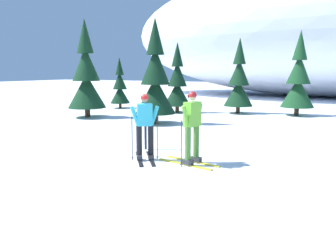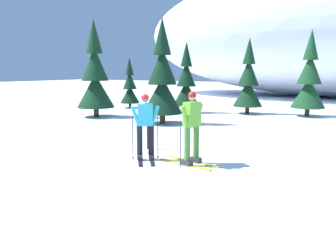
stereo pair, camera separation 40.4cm
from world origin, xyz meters
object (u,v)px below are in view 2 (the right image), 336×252
pine_tree_center_left (186,83)px  pine_tree_right (248,82)px  skier_lime_jacket (192,126)px  pine_tree_far_left (130,87)px  pine_tree_center_right (162,80)px  trail_marker_post (148,123)px  skier_cyan_jacket (145,126)px  pine_tree_far_right (309,80)px  pine_tree_left (95,77)px

pine_tree_center_left → pine_tree_right: size_ratio=0.95×
skier_lime_jacket → pine_tree_far_left: size_ratio=0.58×
pine_tree_center_right → pine_tree_right: pine_tree_center_right is taller
pine_tree_center_right → trail_marker_post: 5.20m
skier_lime_jacket → trail_marker_post: size_ratio=1.31×
pine_tree_center_right → pine_tree_right: size_ratio=1.13×
pine_tree_center_right → pine_tree_right: 5.81m
skier_lime_jacket → pine_tree_right: bearing=100.2°
trail_marker_post → pine_tree_center_left: bearing=110.2°
skier_cyan_jacket → pine_tree_far_right: 11.79m
skier_lime_jacket → pine_tree_left: (-8.24, 5.66, 1.05)m
pine_tree_left → pine_tree_center_left: size_ratio=1.25×
pine_tree_far_left → skier_lime_jacket: bearing=-47.0°
skier_lime_jacket → pine_tree_far_left: bearing=133.0°
pine_tree_center_left → pine_tree_far_left: bearing=175.4°
pine_tree_far_left → pine_tree_far_right: size_ratio=0.72×
skier_cyan_jacket → trail_marker_post: bearing=120.6°
skier_lime_jacket → pine_tree_right: 10.99m
pine_tree_left → pine_tree_center_left: pine_tree_left is taller
pine_tree_far_left → pine_tree_center_right: size_ratio=0.68×
skier_cyan_jacket → pine_tree_center_left: 10.56m
skier_lime_jacket → pine_tree_center_right: size_ratio=0.40×
pine_tree_center_left → pine_tree_far_right: pine_tree_far_right is taller
pine_tree_left → pine_tree_center_left: 5.06m
pine_tree_far_left → pine_tree_right: 7.39m
skier_cyan_jacket → pine_tree_left: (-6.99, 5.87, 1.12)m
skier_lime_jacket → pine_tree_center_left: size_ratio=0.47×
skier_cyan_jacket → pine_tree_far_right: size_ratio=0.40×
skier_lime_jacket → pine_tree_far_left: 13.59m
skier_lime_jacket → pine_tree_center_right: pine_tree_center_right is taller
skier_lime_jacket → pine_tree_right: pine_tree_right is taller
pine_tree_far_left → pine_tree_right: (7.33, 0.86, 0.40)m
skier_cyan_jacket → pine_tree_right: 11.06m
pine_tree_left → pine_tree_right: 8.14m
skier_cyan_jacket → pine_tree_center_left: (-3.85, 9.81, 0.72)m
skier_cyan_jacket → pine_tree_center_right: (-2.89, 5.64, 1.02)m
skier_lime_jacket → pine_tree_center_right: 6.89m
pine_tree_center_left → skier_lime_jacket: bearing=-62.0°
pine_tree_far_left → pine_tree_far_right: pine_tree_far_right is taller
skier_cyan_jacket → pine_tree_center_right: size_ratio=0.38×
pine_tree_center_right → pine_tree_right: (2.20, 5.37, -0.22)m
skier_cyan_jacket → skier_lime_jacket: 1.27m
skier_lime_jacket → pine_tree_far_right: pine_tree_far_right is taller
pine_tree_left → pine_tree_center_right: (4.11, -0.23, -0.11)m
pine_tree_far_left → pine_tree_center_right: (5.13, -4.51, 0.61)m
pine_tree_left → skier_lime_jacket: bearing=-34.5°
pine_tree_left → pine_tree_right: pine_tree_left is taller
pine_tree_far_left → trail_marker_post: pine_tree_far_left is taller
pine_tree_far_right → pine_tree_left: bearing=-148.8°
pine_tree_far_left → pine_tree_left: bearing=-76.6°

